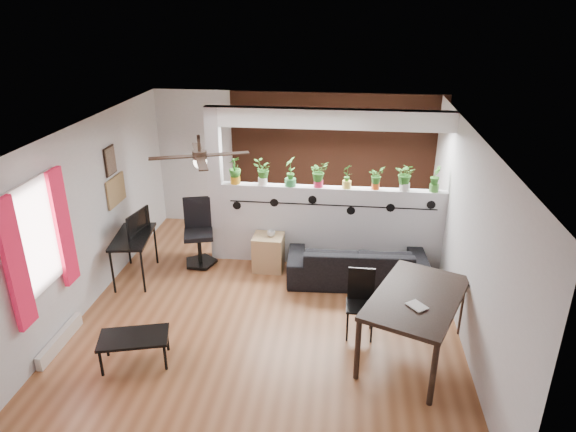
% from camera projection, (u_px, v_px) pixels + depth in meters
% --- Properties ---
extents(room_shell, '(6.30, 7.10, 2.90)m').
position_uv_depth(room_shell, '(269.00, 226.00, 6.92)').
color(room_shell, brown).
rests_on(room_shell, ground).
extents(partition_wall, '(3.60, 0.18, 1.35)m').
position_uv_depth(partition_wall, '(331.00, 226.00, 8.45)').
color(partition_wall, '#BCBCC1').
rests_on(partition_wall, ground).
extents(ceiling_header, '(3.60, 0.18, 0.30)m').
position_uv_depth(ceiling_header, '(335.00, 119.00, 7.76)').
color(ceiling_header, white).
rests_on(ceiling_header, room_shell).
extents(pier_column, '(0.22, 0.20, 2.60)m').
position_uv_depth(pier_column, '(216.00, 186.00, 8.42)').
color(pier_column, '#BCBCC1').
rests_on(pier_column, ground).
extents(brick_panel, '(3.90, 0.05, 2.60)m').
position_uv_depth(brick_panel, '(335.00, 163.00, 9.55)').
color(brick_panel, '#A65030').
rests_on(brick_panel, ground).
extents(vine_decal, '(3.31, 0.01, 0.30)m').
position_uv_depth(vine_decal, '(332.00, 205.00, 8.21)').
color(vine_decal, black).
rests_on(vine_decal, partition_wall).
extents(window_assembly, '(0.09, 1.30, 1.55)m').
position_uv_depth(window_assembly, '(38.00, 240.00, 6.02)').
color(window_assembly, white).
rests_on(window_assembly, room_shell).
extents(baseboard_heater, '(0.08, 1.00, 0.18)m').
position_uv_depth(baseboard_heater, '(60.00, 340.00, 6.58)').
color(baseboard_heater, silver).
rests_on(baseboard_heater, ground).
extents(corkboard, '(0.03, 0.60, 0.45)m').
position_uv_depth(corkboard, '(116.00, 190.00, 8.05)').
color(corkboard, olive).
rests_on(corkboard, room_shell).
extents(framed_art, '(0.03, 0.34, 0.44)m').
position_uv_depth(framed_art, '(110.00, 161.00, 7.81)').
color(framed_art, '#8C7259').
rests_on(framed_art, room_shell).
extents(ceiling_fan, '(1.19, 1.19, 0.43)m').
position_uv_depth(ceiling_fan, '(200.00, 158.00, 6.34)').
color(ceiling_fan, black).
rests_on(ceiling_fan, room_shell).
extents(potted_plant_0, '(0.27, 0.29, 0.45)m').
position_uv_depth(potted_plant_0, '(235.00, 170.00, 8.27)').
color(potted_plant_0, orange).
rests_on(potted_plant_0, partition_wall).
extents(potted_plant_1, '(0.26, 0.24, 0.41)m').
position_uv_depth(potted_plant_1, '(262.00, 172.00, 8.23)').
color(potted_plant_1, white).
rests_on(potted_plant_1, partition_wall).
extents(potted_plant_2, '(0.22, 0.27, 0.49)m').
position_uv_depth(potted_plant_2, '(290.00, 170.00, 8.16)').
color(potted_plant_2, '#328A46').
rests_on(potted_plant_2, partition_wall).
extents(potted_plant_3, '(0.27, 0.27, 0.42)m').
position_uv_depth(potted_plant_3, '(319.00, 174.00, 8.12)').
color(potted_plant_3, '#CF2148').
rests_on(potted_plant_3, partition_wall).
extents(potted_plant_4, '(0.25, 0.25, 0.40)m').
position_uv_depth(potted_plant_4, '(347.00, 175.00, 8.08)').
color(potted_plant_4, '#EACA52').
rests_on(potted_plant_4, partition_wall).
extents(potted_plant_5, '(0.22, 0.23, 0.37)m').
position_uv_depth(potted_plant_5, '(376.00, 177.00, 8.04)').
color(potted_plant_5, '#CB4A17').
rests_on(potted_plant_5, partition_wall).
extents(potted_plant_6, '(0.28, 0.26, 0.44)m').
position_uv_depth(potted_plant_6, '(406.00, 176.00, 7.97)').
color(potted_plant_6, silver).
rests_on(potted_plant_6, partition_wall).
extents(potted_plant_7, '(0.24, 0.26, 0.41)m').
position_uv_depth(potted_plant_7, '(435.00, 178.00, 7.93)').
color(potted_plant_7, '#418430').
rests_on(potted_plant_7, partition_wall).
extents(sofa, '(2.09, 0.92, 0.60)m').
position_uv_depth(sofa, '(357.00, 264.00, 8.03)').
color(sofa, black).
rests_on(sofa, ground).
extents(cube_shelf, '(0.49, 0.44, 0.59)m').
position_uv_depth(cube_shelf, '(268.00, 252.00, 8.40)').
color(cube_shelf, '#A48156').
rests_on(cube_shelf, ground).
extents(cup, '(0.15, 0.15, 0.10)m').
position_uv_depth(cup, '(271.00, 233.00, 8.26)').
color(cup, gray).
rests_on(cup, cube_shelf).
extents(computer_desk, '(0.68, 1.08, 0.73)m').
position_uv_depth(computer_desk, '(133.00, 240.00, 7.99)').
color(computer_desk, black).
rests_on(computer_desk, ground).
extents(monitor, '(0.34, 0.11, 0.19)m').
position_uv_depth(monitor, '(135.00, 226.00, 8.06)').
color(monitor, black).
rests_on(monitor, computer_desk).
extents(office_chair, '(0.58, 0.58, 1.11)m').
position_uv_depth(office_chair, '(199.00, 236.00, 8.51)').
color(office_chair, black).
rests_on(office_chair, ground).
extents(dining_table, '(1.48, 1.81, 0.86)m').
position_uv_depth(dining_table, '(417.00, 302.00, 6.16)').
color(dining_table, black).
rests_on(dining_table, ground).
extents(book, '(0.27, 0.28, 0.02)m').
position_uv_depth(book, '(411.00, 308.00, 5.86)').
color(book, gray).
rests_on(book, dining_table).
extents(folding_chair, '(0.37, 0.37, 0.91)m').
position_uv_depth(folding_chair, '(361.00, 296.00, 6.71)').
color(folding_chair, black).
rests_on(folding_chair, ground).
extents(coffee_table, '(0.91, 0.66, 0.38)m').
position_uv_depth(coffee_table, '(134.00, 339.00, 6.18)').
color(coffee_table, black).
rests_on(coffee_table, ground).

